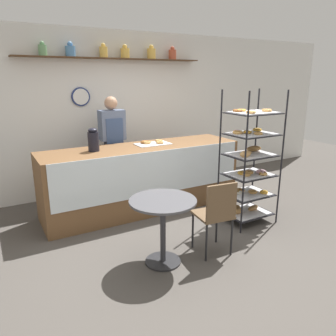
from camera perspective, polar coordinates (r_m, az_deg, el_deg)
The scene contains 9 objects.
ground_plane at distance 4.18m, azimuth 2.86°, elevation -12.34°, with size 14.00×14.00×0.00m, color #4C4742.
back_wall at distance 5.79m, azimuth -9.45°, elevation 9.61°, with size 10.00×0.30×2.70m.
display_counter at distance 4.94m, azimuth -4.37°, elevation -1.72°, with size 2.96×0.79×0.97m.
pastry_rack at distance 4.53m, azimuth 13.96°, elevation 0.55°, with size 0.67×0.52×1.80m.
person_worker at distance 5.26m, azimuth -9.58°, elevation 3.99°, with size 0.38×0.23×1.67m.
cafe_table at distance 3.47m, azimuth -0.90°, elevation -8.31°, with size 0.71×0.71×0.73m.
cafe_chair at distance 3.66m, azimuth 8.47°, elevation -7.42°, with size 0.42×0.42×0.87m.
coffee_carafe at distance 4.57m, azimuth -12.87°, elevation 4.78°, with size 0.15×0.15×0.32m.
donut_tray_counter at distance 4.96m, azimuth -2.81°, elevation 4.39°, with size 0.52×0.30×0.05m.
Camera 1 is at (-2.00, -3.10, 1.96)m, focal length 35.00 mm.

